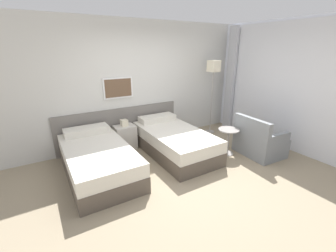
{
  "coord_description": "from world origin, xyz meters",
  "views": [
    {
      "loc": [
        -2.05,
        -2.74,
        2.11
      ],
      "look_at": [
        0.1,
        0.84,
        0.66
      ],
      "focal_mm": 24.0,
      "sensor_mm": 36.0,
      "label": 1
    }
  ],
  "objects_px": {
    "bed_near_window": "(174,141)",
    "floor_lamp": "(213,72)",
    "bed_near_door": "(98,159)",
    "nightstand": "(125,137)",
    "side_table": "(228,137)",
    "armchair": "(259,142)"
  },
  "relations": [
    {
      "from": "nightstand",
      "to": "armchair",
      "type": "distance_m",
      "value": 2.84
    },
    {
      "from": "nightstand",
      "to": "side_table",
      "type": "height_order",
      "value": "nightstand"
    },
    {
      "from": "bed_near_window",
      "to": "side_table",
      "type": "relative_size",
      "value": 3.61
    },
    {
      "from": "nightstand",
      "to": "armchair",
      "type": "relative_size",
      "value": 0.72
    },
    {
      "from": "nightstand",
      "to": "floor_lamp",
      "type": "distance_m",
      "value": 2.63
    },
    {
      "from": "floor_lamp",
      "to": "side_table",
      "type": "bearing_deg",
      "value": -115.17
    },
    {
      "from": "bed_near_window",
      "to": "floor_lamp",
      "type": "height_order",
      "value": "floor_lamp"
    },
    {
      "from": "bed_near_door",
      "to": "side_table",
      "type": "bearing_deg",
      "value": -13.61
    },
    {
      "from": "bed_near_door",
      "to": "nightstand",
      "type": "bearing_deg",
      "value": 43.7
    },
    {
      "from": "armchair",
      "to": "nightstand",
      "type": "bearing_deg",
      "value": 56.52
    },
    {
      "from": "bed_near_door",
      "to": "nightstand",
      "type": "distance_m",
      "value": 1.1
    },
    {
      "from": "floor_lamp",
      "to": "bed_near_door",
      "type": "bearing_deg",
      "value": -169.43
    },
    {
      "from": "side_table",
      "to": "armchair",
      "type": "bearing_deg",
      "value": -32.69
    },
    {
      "from": "bed_near_window",
      "to": "nightstand",
      "type": "height_order",
      "value": "nightstand"
    },
    {
      "from": "bed_near_door",
      "to": "armchair",
      "type": "height_order",
      "value": "armchair"
    },
    {
      "from": "bed_near_window",
      "to": "armchair",
      "type": "height_order",
      "value": "armchair"
    },
    {
      "from": "nightstand",
      "to": "floor_lamp",
      "type": "bearing_deg",
      "value": -4.58
    },
    {
      "from": "bed_near_window",
      "to": "floor_lamp",
      "type": "distance_m",
      "value": 2.06
    },
    {
      "from": "bed_near_window",
      "to": "side_table",
      "type": "height_order",
      "value": "bed_near_window"
    },
    {
      "from": "nightstand",
      "to": "bed_near_door",
      "type": "bearing_deg",
      "value": -136.3
    },
    {
      "from": "floor_lamp",
      "to": "side_table",
      "type": "distance_m",
      "value": 1.76
    },
    {
      "from": "bed_near_door",
      "to": "side_table",
      "type": "height_order",
      "value": "bed_near_door"
    }
  ]
}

